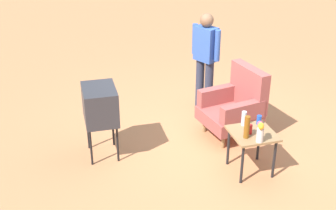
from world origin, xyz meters
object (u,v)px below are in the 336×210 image
object	(u,v)px
person_standing	(205,56)
soda_can_red	(250,129)
tv_on_stand	(100,105)
bottle_tall_amber	(247,127)
soda_can_blue	(259,120)
armchair	(236,105)
side_table	(252,138)
flower_vase	(260,131)
bottle_short_clear	(244,118)

from	to	relation	value
person_standing	soda_can_red	bearing A→B (deg)	-3.09
tv_on_stand	soda_can_red	size ratio (longest dim) A/B	8.44
bottle_tall_amber	soda_can_red	bearing A→B (deg)	135.12
bottle_tall_amber	soda_can_blue	bearing A→B (deg)	132.28
armchair	soda_can_red	bearing A→B (deg)	-13.76
side_table	flower_vase	size ratio (longest dim) A/B	2.21
armchair	flower_vase	size ratio (longest dim) A/B	4.00
soda_can_blue	soda_can_red	distance (m)	0.30
soda_can_red	flower_vase	world-z (taller)	flower_vase
bottle_tall_amber	armchair	bearing A→B (deg)	163.00
armchair	side_table	size ratio (longest dim) A/B	1.81
person_standing	soda_can_red	world-z (taller)	person_standing
soda_can_blue	soda_can_red	size ratio (longest dim) A/B	1.00
person_standing	flower_vase	xyz separation A→B (m)	(2.19, -0.07, -0.20)
soda_can_red	flower_vase	xyz separation A→B (m)	(0.22, 0.03, 0.09)
soda_can_blue	bottle_short_clear	xyz separation A→B (m)	(-0.02, -0.21, 0.04)
bottle_tall_amber	soda_can_blue	size ratio (longest dim) A/B	2.46
person_standing	armchair	bearing A→B (deg)	7.51
armchair	bottle_short_clear	bearing A→B (deg)	-16.42
person_standing	bottle_tall_amber	xyz separation A→B (m)	(2.06, -0.19, -0.20)
tv_on_stand	soda_can_red	world-z (taller)	tv_on_stand
bottle_short_clear	armchair	bearing A→B (deg)	163.58
bottle_tall_amber	tv_on_stand	bearing A→B (deg)	-121.38
flower_vase	bottle_short_clear	bearing A→B (deg)	-178.13
bottle_short_clear	flower_vase	size ratio (longest dim) A/B	0.75
side_table	soda_can_blue	xyz separation A→B (m)	(-0.19, 0.18, 0.14)
side_table	soda_can_blue	distance (m)	0.30
side_table	bottle_tall_amber	bearing A→B (deg)	-55.27
bottle_short_clear	soda_can_red	size ratio (longest dim) A/B	1.64
bottle_short_clear	side_table	bearing A→B (deg)	9.62
tv_on_stand	flower_vase	world-z (taller)	tv_on_stand
flower_vase	side_table	bearing A→B (deg)	174.67
soda_can_blue	flower_vase	world-z (taller)	flower_vase
flower_vase	soda_can_blue	bearing A→B (deg)	154.84
side_table	tv_on_stand	world-z (taller)	tv_on_stand
side_table	person_standing	distance (m)	2.01
side_table	tv_on_stand	size ratio (longest dim) A/B	0.57
side_table	flower_vase	xyz separation A→B (m)	(0.23, -0.02, 0.23)
armchair	side_table	distance (m)	0.98
armchair	soda_can_blue	world-z (taller)	armchair
side_table	flower_vase	world-z (taller)	flower_vase
tv_on_stand	soda_can_blue	world-z (taller)	tv_on_stand
tv_on_stand	armchair	bearing A→B (deg)	90.93
side_table	person_standing	bearing A→B (deg)	178.44
soda_can_red	flower_vase	distance (m)	0.24
person_standing	flower_vase	size ratio (longest dim) A/B	6.19
person_standing	soda_can_blue	distance (m)	1.80
side_table	soda_can_red	xyz separation A→B (m)	(0.01, -0.05, 0.14)
armchair	bottle_tall_amber	bearing A→B (deg)	-17.00
bottle_tall_amber	soda_can_blue	distance (m)	0.43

